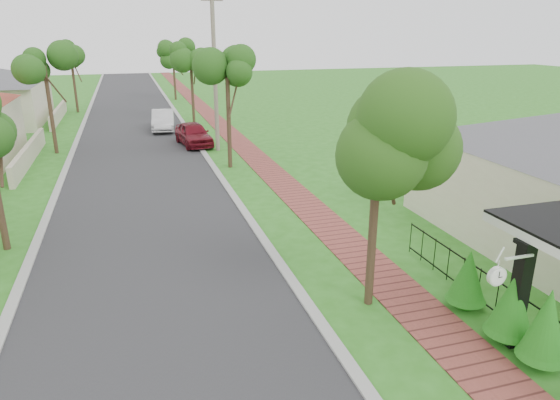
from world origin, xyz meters
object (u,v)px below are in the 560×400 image
near_tree (379,135)px  station_clock (498,275)px  porch_post (518,298)px  utility_pole (215,74)px  parked_car_white (163,120)px  parked_car_red (194,134)px

near_tree → station_clock: size_ratio=5.24×
porch_post → utility_pole: size_ratio=0.29×
parked_car_white → utility_pole: 8.65m
station_clock → porch_post: bearing=15.3°
parked_car_white → station_clock: station_clock is taller
parked_car_red → station_clock: station_clock is taller
parked_car_red → station_clock: (3.29, -23.01, 1.25)m
near_tree → utility_pole: utility_pole is taller
porch_post → near_tree: bearing=133.2°
parked_car_red → parked_car_white: size_ratio=0.97×
porch_post → parked_car_red: porch_post is taller
parked_car_red → near_tree: 20.69m
parked_car_red → utility_pole: utility_pole is taller
parked_car_white → parked_car_red: bearing=-70.7°
parked_car_white → utility_pole: utility_pole is taller
parked_car_red → near_tree: bearing=-92.5°
near_tree → station_clock: 3.99m
parked_car_white → station_clock: size_ratio=4.01×
utility_pole → parked_car_white: bearing=109.2°
parked_car_red → utility_pole: (1.17, -1.77, 3.70)m
porch_post → utility_pole: bearing=98.1°
porch_post → station_clock: (-0.86, -0.24, 0.83)m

